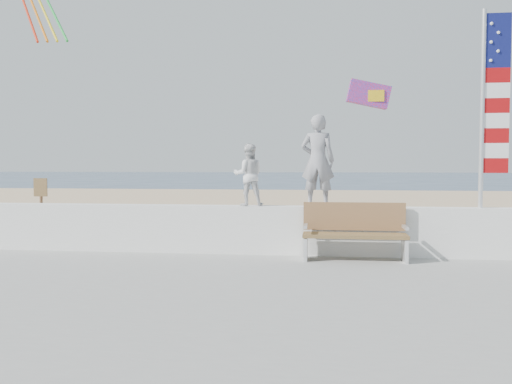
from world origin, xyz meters
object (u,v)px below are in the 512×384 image
child (249,175)px  flag (490,100)px  adult (318,161)px  bench (354,231)px

child → flag: flag is taller
adult → flag: size_ratio=0.48×
bench → flag: size_ratio=0.51×
child → bench: child is taller
bench → flag: bearing=10.9°
bench → flag: (2.36, 0.45, 2.30)m
child → adult: bearing=169.0°
adult → flag: 3.20m
child → bench: size_ratio=0.65×
bench → child: bearing=166.8°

